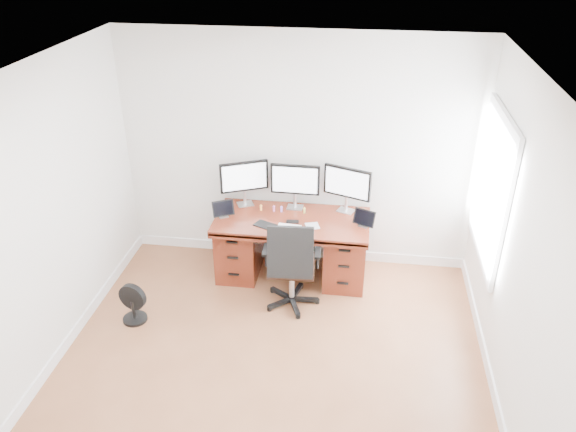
# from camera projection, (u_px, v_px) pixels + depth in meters

# --- Properties ---
(ground) EXTENTS (4.50, 4.50, 0.00)m
(ground) POSITION_uv_depth(u_px,v_px,m) (264.00, 390.00, 4.97)
(ground) COLOR brown
(ground) RESTS_ON ground
(back_wall) EXTENTS (4.00, 0.10, 2.70)m
(back_wall) POSITION_uv_depth(u_px,v_px,m) (297.00, 153.00, 6.28)
(back_wall) COLOR white
(back_wall) RESTS_ON ground
(right_wall) EXTENTS (0.10, 4.50, 2.70)m
(right_wall) POSITION_uv_depth(u_px,v_px,m) (528.00, 275.00, 4.17)
(right_wall) COLOR white
(right_wall) RESTS_ON ground
(desk) EXTENTS (1.70, 0.80, 0.75)m
(desk) POSITION_uv_depth(u_px,v_px,m) (292.00, 244.00, 6.37)
(desk) COLOR #5C2112
(desk) RESTS_ON ground
(office_chair) EXTENTS (0.61, 0.59, 1.05)m
(office_chair) POSITION_uv_depth(u_px,v_px,m) (291.00, 279.00, 5.88)
(office_chair) COLOR black
(office_chair) RESTS_ON ground
(floor_fan) EXTENTS (0.30, 0.25, 0.43)m
(floor_fan) POSITION_uv_depth(u_px,v_px,m) (133.00, 304.00, 5.72)
(floor_fan) COLOR black
(floor_fan) RESTS_ON ground
(monitor_left) EXTENTS (0.51, 0.26, 0.53)m
(monitor_left) POSITION_uv_depth(u_px,v_px,m) (244.00, 178.00, 6.32)
(monitor_left) COLOR silver
(monitor_left) RESTS_ON desk
(monitor_center) EXTENTS (0.55, 0.14, 0.53)m
(monitor_center) POSITION_uv_depth(u_px,v_px,m) (295.00, 181.00, 6.25)
(monitor_center) COLOR silver
(monitor_center) RESTS_ON desk
(monitor_right) EXTENTS (0.53, 0.23, 0.53)m
(monitor_right) POSITION_uv_depth(u_px,v_px,m) (347.00, 184.00, 6.18)
(monitor_right) COLOR silver
(monitor_right) RESTS_ON desk
(tablet_left) EXTENTS (0.24, 0.17, 0.19)m
(tablet_left) POSITION_uv_depth(u_px,v_px,m) (223.00, 210.00, 6.18)
(tablet_left) COLOR silver
(tablet_left) RESTS_ON desk
(tablet_right) EXTENTS (0.25, 0.16, 0.19)m
(tablet_right) POSITION_uv_depth(u_px,v_px,m) (364.00, 219.00, 5.99)
(tablet_right) COLOR silver
(tablet_right) RESTS_ON desk
(keyboard) EXTENTS (0.26, 0.13, 0.01)m
(keyboard) POSITION_uv_depth(u_px,v_px,m) (289.00, 227.00, 6.01)
(keyboard) COLOR silver
(keyboard) RESTS_ON desk
(trackpad) EXTENTS (0.18, 0.18, 0.01)m
(trackpad) POSITION_uv_depth(u_px,v_px,m) (312.00, 226.00, 6.03)
(trackpad) COLOR #B6B8BD
(trackpad) RESTS_ON desk
(drawing_tablet) EXTENTS (0.26, 0.22, 0.01)m
(drawing_tablet) POSITION_uv_depth(u_px,v_px,m) (265.00, 225.00, 6.05)
(drawing_tablet) COLOR black
(drawing_tablet) RESTS_ON desk
(phone) EXTENTS (0.14, 0.08, 0.01)m
(phone) POSITION_uv_depth(u_px,v_px,m) (293.00, 221.00, 6.11)
(phone) COLOR black
(phone) RESTS_ON desk
(figurine_orange) EXTENTS (0.03, 0.03, 0.07)m
(figurine_orange) POSITION_uv_depth(u_px,v_px,m) (261.00, 207.00, 6.33)
(figurine_orange) COLOR #F49D3A
(figurine_orange) RESTS_ON desk
(figurine_pink) EXTENTS (0.03, 0.03, 0.07)m
(figurine_pink) POSITION_uv_depth(u_px,v_px,m) (274.00, 208.00, 6.31)
(figurine_pink) COLOR #DC66B4
(figurine_pink) RESTS_ON desk
(figurine_purple) EXTENTS (0.03, 0.03, 0.07)m
(figurine_purple) POSITION_uv_depth(u_px,v_px,m) (281.00, 209.00, 6.30)
(figurine_purple) COLOR #A070CF
(figurine_purple) RESTS_ON desk
(figurine_yellow) EXTENTS (0.03, 0.03, 0.07)m
(figurine_yellow) POSITION_uv_depth(u_px,v_px,m) (304.00, 210.00, 6.27)
(figurine_yellow) COLOR #DEC85A
(figurine_yellow) RESTS_ON desk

